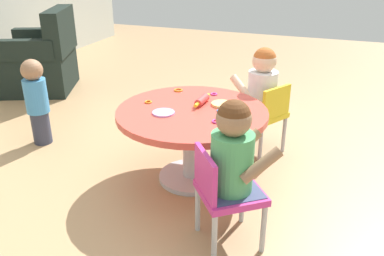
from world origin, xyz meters
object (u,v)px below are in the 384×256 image
Objects in this scene: child_chair_right at (264,114)px; toddler_standing at (37,100)px; seated_child_right at (262,83)px; armchair_dark at (41,61)px; seated_child_left at (233,151)px; craft_scissors at (225,111)px; craft_table at (192,126)px; rolling_pin at (202,100)px; child_chair_left at (224,192)px.

child_chair_right is 0.80× the size of toddler_standing.
toddler_standing is at bearing 106.10° from seated_child_right.
seated_child_right is at bearing -104.01° from armchair_dark.
seated_child_left reaches higher than craft_scissors.
armchair_dark is 6.61× the size of craft_scissors.
armchair_dark is (1.19, 2.15, -0.08)m from craft_table.
craft_table is 4.11× the size of rolling_pin.
seated_child_left is at bearing -149.12° from rolling_pin.
armchair_dark is at bearing 55.65° from child_chair_left.
child_chair_left is 1.13m from seated_child_right.
child_chair_right is 2.32× the size of rolling_pin.
rolling_pin is 1.62× the size of craft_scissors.
child_chair_left is at bearing -110.97° from toddler_standing.
rolling_pin is (0.12, -0.02, 0.13)m from craft_table.
craft_table is 2.46m from armchair_dark.
toddler_standing is (-1.08, -0.85, 0.05)m from armchair_dark.
child_chair_right is 1.71m from toddler_standing.
seated_child_right is at bearing -33.81° from rolling_pin.
seated_child_left is 0.54× the size of armchair_dark.
craft_scissors is at bearing -113.01° from rolling_pin.
armchair_dark is at bearing 56.36° from seated_child_left.
armchair_dark is (0.62, 2.47, -0.22)m from seated_child_right.
seated_child_left is 1.82m from toddler_standing.
armchair_dark reaches higher than craft_scissors.
child_chair_left is at bearing 127.71° from seated_child_left.
craft_scissors is at bearing 162.38° from child_chair_right.
armchair_dark is at bearing 75.75° from child_chair_right.
child_chair_left is 0.57× the size of armchair_dark.
toddler_standing is at bearing 70.11° from seated_child_left.
seated_child_right is at bearing -13.44° from craft_scissors.
seated_child_right is at bearing -73.90° from toddler_standing.
child_chair_right is 0.23m from seated_child_right.
craft_table is at bearing -118.88° from armchair_dark.
child_chair_left is 1.09m from child_chair_right.
child_chair_left is 3.06m from armchair_dark.
child_chair_right is at bearing -74.86° from toddler_standing.
child_chair_right is at bearing -17.62° from craft_scissors.
armchair_dark reaches higher than seated_child_right.
seated_child_left is 1.00× the size of seated_child_right.
craft_scissors reaches higher than craft_table.
seated_child_right reaches higher than craft_table.
child_chair_right reaches higher than craft_scissors.
toddler_standing is (0.64, 1.67, 0.05)m from child_chair_left.
child_chair_left is at bearing -179.13° from child_chair_right.
toddler_standing is at bearing 69.03° from child_chair_left.
craft_table is 6.68× the size of craft_scissors.
toddler_standing is at bearing 85.52° from craft_table.
seated_child_left is at bearing -123.64° from armchair_dark.
seated_child_right is at bearing 60.10° from child_chair_right.
child_chair_left is at bearing -145.33° from craft_table.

